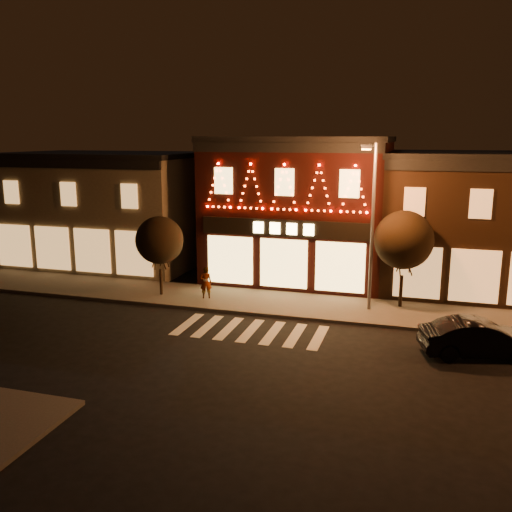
% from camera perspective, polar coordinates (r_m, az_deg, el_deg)
% --- Properties ---
extents(ground, '(120.00, 120.00, 0.00)m').
position_cam_1_polar(ground, '(20.80, -3.90, -11.30)').
color(ground, black).
rests_on(ground, ground).
extents(sidewalk_far, '(44.00, 4.00, 0.15)m').
position_cam_1_polar(sidewalk_far, '(27.52, 5.91, -5.21)').
color(sidewalk_far, '#47423D').
rests_on(sidewalk_far, ground).
extents(building_left, '(12.20, 8.28, 7.30)m').
position_cam_1_polar(building_left, '(37.75, -15.14, 4.76)').
color(building_left, brown).
rests_on(building_left, ground).
extents(building_pulp, '(10.20, 8.34, 8.30)m').
position_cam_1_polar(building_pulp, '(32.78, 4.61, 4.96)').
color(building_pulp, black).
rests_on(building_pulp, ground).
extents(building_right_a, '(9.20, 8.28, 7.50)m').
position_cam_1_polar(building_right_a, '(32.25, 21.36, 3.32)').
color(building_right_a, '#341F12').
rests_on(building_right_a, ground).
extents(streetlamp_mid, '(0.64, 1.81, 7.87)m').
position_cam_1_polar(streetlamp_mid, '(26.08, 11.85, 4.20)').
color(streetlamp_mid, '#59595E').
rests_on(streetlamp_mid, sidewalk_far).
extents(tree_left, '(2.48, 2.48, 4.15)m').
position_cam_1_polar(tree_left, '(28.95, -9.93, 1.61)').
color(tree_left, black).
rests_on(tree_left, sidewalk_far).
extents(tree_right, '(2.82, 2.82, 4.72)m').
position_cam_1_polar(tree_right, '(27.33, 15.01, 1.61)').
color(tree_right, black).
rests_on(tree_right, sidewalk_far).
extents(dark_sedan, '(4.66, 2.61, 1.46)m').
position_cam_1_polar(dark_sedan, '(23.03, 22.09, -7.89)').
color(dark_sedan, black).
rests_on(dark_sedan, ground).
extents(pedestrian, '(0.70, 0.58, 1.64)m').
position_cam_1_polar(pedestrian, '(28.43, -5.20, -2.75)').
color(pedestrian, gray).
rests_on(pedestrian, sidewalk_far).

